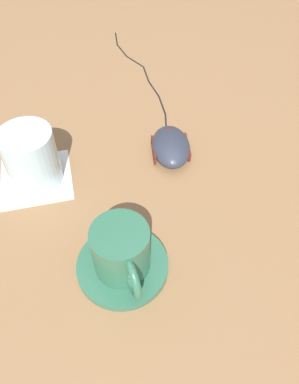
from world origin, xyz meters
name	(u,v)px	position (x,y,z in m)	size (l,w,h in m)	color
ground_plane	(101,198)	(0.00, 0.00, 0.00)	(3.00, 3.00, 0.00)	olive
saucer	(123,266)	(-0.12, 0.04, 0.01)	(0.12, 0.12, 0.01)	#2D664C
coffee_cup	(122,251)	(-0.13, 0.04, 0.05)	(0.11, 0.07, 0.07)	#2D664C
computer_mouse	(171,146)	(0.01, -0.15, 0.02)	(0.12, 0.11, 0.04)	#2D3342
mouse_cable	(142,75)	(0.24, -0.25, 0.00)	(0.37, 0.13, 0.00)	black
napkin_under_glass	(36,179)	(0.10, 0.07, 0.00)	(0.11, 0.11, 0.00)	white
drinking_glass	(31,157)	(0.10, 0.06, 0.05)	(0.08, 0.08, 0.09)	silver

